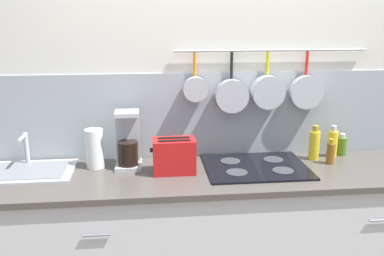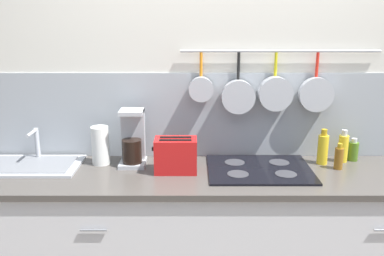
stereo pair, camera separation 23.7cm
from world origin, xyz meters
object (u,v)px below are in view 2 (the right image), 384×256
paper_towel_roll (99,146)px  toaster (175,155)px  bottle_vinegar (342,148)px  bottle_cooking_wine (352,150)px  bottle_sesame_oil (322,148)px  bottle_dish_soap (337,158)px  coffee_maker (131,142)px

paper_towel_roll → toaster: size_ratio=0.90×
toaster → bottle_vinegar: 1.03m
bottle_cooking_wine → bottle_vinegar: bearing=-162.2°
bottle_sesame_oil → bottle_vinegar: 0.14m
bottle_sesame_oil → bottle_dish_soap: size_ratio=1.39×
paper_towel_roll → bottle_sesame_oil: 1.34m
bottle_vinegar → bottle_cooking_wine: bearing=17.8°
coffee_maker → bottle_sesame_oil: (1.15, 0.00, -0.04)m
paper_towel_roll → bottle_dish_soap: 1.41m
toaster → bottle_vinegar: bearing=9.7°
toaster → bottle_dish_soap: (0.95, 0.04, -0.03)m
bottle_dish_soap → bottle_vinegar: bottle_vinegar is taller
paper_towel_roll → bottle_sesame_oil: (1.34, 0.00, -0.02)m
bottle_sesame_oil → bottle_vinegar: size_ratio=1.07×
paper_towel_roll → toaster: bearing=-16.1°
coffee_maker → bottle_dish_soap: coffee_maker is taller
bottle_cooking_wine → bottle_sesame_oil: bearing=-163.4°
paper_towel_roll → bottle_cooking_wine: paper_towel_roll is taller
bottle_dish_soap → toaster: bearing=-177.3°
coffee_maker → bottle_cooking_wine: coffee_maker is taller
coffee_maker → bottle_vinegar: bearing=1.8°
toaster → bottle_vinegar: (1.02, 0.17, -0.01)m
bottle_vinegar → bottle_dish_soap: bearing=-117.6°
toaster → coffee_maker: bearing=153.0°
bottle_vinegar → bottle_cooking_wine: 0.08m
coffee_maker → bottle_dish_soap: 1.22m
bottle_sesame_oil → bottle_vinegar: bearing=15.9°
coffee_maker → bottle_vinegar: coffee_maker is taller
bottle_sesame_oil → bottle_cooking_wine: (0.21, 0.06, -0.03)m
paper_towel_roll → bottle_vinegar: (1.48, 0.04, -0.03)m
paper_towel_roll → coffee_maker: size_ratio=0.69×
paper_towel_roll → bottle_vinegar: bearing=1.6°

